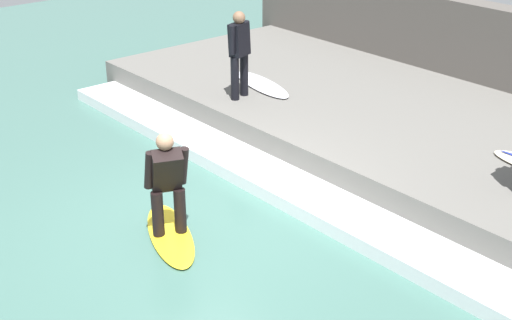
{
  "coord_description": "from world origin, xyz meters",
  "views": [
    {
      "loc": [
        -4.78,
        -6.57,
        4.73
      ],
      "look_at": [
        0.86,
        0.0,
        0.7
      ],
      "focal_mm": 50.0,
      "sensor_mm": 36.0,
      "label": 1
    }
  ],
  "objects_px": {
    "surfer_riding": "(167,179)",
    "surfer_waiting_far": "(239,50)",
    "surfboard_waiting_far": "(262,84)",
    "surfboard_riding": "(170,235)"
  },
  "relations": [
    {
      "from": "surfer_waiting_far",
      "to": "surfer_riding",
      "type": "bearing_deg",
      "value": -142.97
    },
    {
      "from": "surfer_waiting_far",
      "to": "surfboard_riding",
      "type": "bearing_deg",
      "value": -142.97
    },
    {
      "from": "surfer_riding",
      "to": "surfer_waiting_far",
      "type": "xyz_separation_m",
      "value": [
        3.05,
        2.3,
        0.56
      ]
    },
    {
      "from": "surfer_riding",
      "to": "surfboard_waiting_far",
      "type": "height_order",
      "value": "surfer_riding"
    },
    {
      "from": "surfboard_riding",
      "to": "surfer_waiting_far",
      "type": "bearing_deg",
      "value": 37.03
    },
    {
      "from": "surfer_riding",
      "to": "surfer_waiting_far",
      "type": "relative_size",
      "value": 0.92
    },
    {
      "from": "surfboard_riding",
      "to": "surfer_riding",
      "type": "distance_m",
      "value": 0.79
    },
    {
      "from": "surfboard_waiting_far",
      "to": "surfer_riding",
      "type": "bearing_deg",
      "value": -146.17
    },
    {
      "from": "surfer_riding",
      "to": "surfboard_waiting_far",
      "type": "xyz_separation_m",
      "value": [
        3.73,
        2.5,
        -0.25
      ]
    },
    {
      "from": "surfboard_riding",
      "to": "surfer_waiting_far",
      "type": "height_order",
      "value": "surfer_waiting_far"
    }
  ]
}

